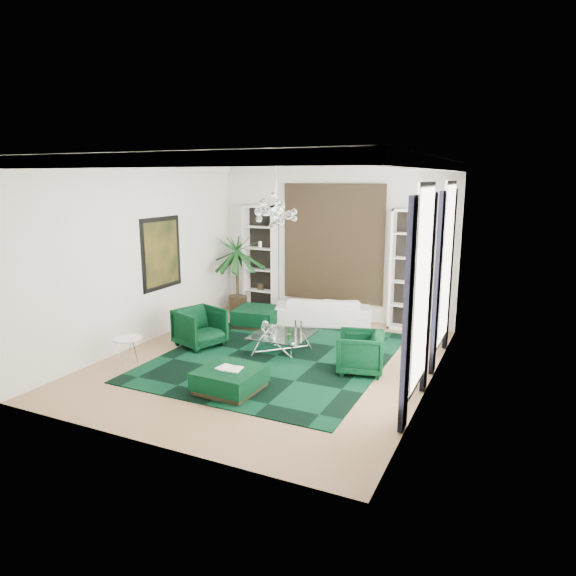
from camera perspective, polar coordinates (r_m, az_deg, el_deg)
The scene contains 30 objects.
floor at distance 10.07m, azimuth -2.04°, elevation -8.17°, with size 6.00×7.00×0.02m, color #A57F57.
ceiling at distance 9.44m, azimuth -2.22°, elevation 14.11°, with size 6.00×7.00×0.02m, color white.
wall_back at distance 12.76m, azimuth 5.11°, elevation 4.98°, with size 6.00×0.02×3.80m, color white.
wall_front at distance 6.71m, azimuth -15.93°, elevation -2.04°, with size 6.00×0.02×3.80m, color white.
wall_left at distance 11.26m, azimuth -15.92°, elevation 3.59°, with size 0.02×7.00×3.80m, color white.
wall_right at distance 8.65m, azimuth 15.93°, elevation 1.09°, with size 0.02×7.00×3.80m, color white.
crown_molding at distance 9.44m, azimuth -2.21°, elevation 13.44°, with size 6.00×7.00×0.18m, color white, non-canonical shape.
ceiling_medallion at distance 9.71m, azimuth -1.38°, elevation 13.82°, with size 0.90×0.90×0.05m, color white.
tapestry at distance 12.72m, azimuth 5.03°, elevation 4.96°, with size 2.50×0.06×2.80m, color black.
shelving_left at distance 13.44m, azimuth -3.07°, elevation 3.23°, with size 0.90×0.38×2.80m, color white, non-canonical shape.
shelving_right at distance 12.12m, azimuth 13.43°, elevation 1.92°, with size 0.90×0.38×2.80m, color white, non-canonical shape.
painting at distance 11.69m, azimuth -13.84°, elevation 3.77°, with size 0.04×1.30×1.60m, color black.
window_near at distance 7.78m, azimuth 14.70°, elevation -0.04°, with size 0.03×1.10×2.90m, color white.
curtain_near_a at distance 7.10m, azimuth 13.15°, elevation -3.21°, with size 0.07×0.30×3.25m, color black.
curtain_near_b at distance 8.59m, azimuth 15.34°, elevation -0.65°, with size 0.07×0.30×3.25m, color black.
window_far at distance 10.11m, azimuth 17.22°, elevation 2.58°, with size 0.03×1.10×2.90m, color white.
curtain_far_a at distance 9.40m, azimuth 16.23°, elevation 0.39°, with size 0.07×0.30×3.25m, color black.
curtain_far_b at distance 10.92m, azimuth 17.54°, elevation 1.91°, with size 0.07×0.30×3.25m, color black.
rug at distance 10.32m, azimuth -1.27°, elevation -7.55°, with size 4.20×5.00×0.02m, color black.
sofa at distance 12.45m, azimuth 3.93°, elevation -2.54°, with size 2.26×0.88×0.66m, color silver.
armchair_left at distance 10.96m, azimuth -9.77°, elevation -4.34°, with size 0.87×0.89×0.81m, color black.
armchair_right at distance 9.50m, azimuth 8.03°, elevation -7.08°, with size 0.81×0.83×0.76m, color black.
coffee_table at distance 10.47m, azimuth -0.67°, elevation -6.18°, with size 1.13×1.13×0.39m, color white, non-canonical shape.
ottoman_side at distance 12.28m, azimuth -3.41°, elevation -3.27°, with size 1.00×1.00×0.44m, color black.
ottoman_front at distance 8.72m, azimuth -6.46°, elevation -10.12°, with size 0.98×0.98×0.39m, color black.
book at distance 8.64m, azimuth -6.49°, elevation -8.82°, with size 0.42×0.28×0.03m, color white.
side_table at distance 10.26m, azimuth -17.32°, elevation -6.77°, with size 0.53×0.53×0.51m, color white.
palm at distance 13.39m, azimuth -5.69°, elevation 2.85°, with size 1.66×1.66×2.66m, color #164A1C, non-canonical shape.
chandelier at distance 9.73m, azimuth -1.35°, elevation 8.40°, with size 0.86×0.86×0.78m, color white, non-canonical shape.
table_plant at distance 10.05m, azimuth 0.20°, elevation -5.07°, with size 0.13×0.11×0.24m, color #164A1C.
Camera 1 is at (4.31, -8.40, 3.50)m, focal length 32.00 mm.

